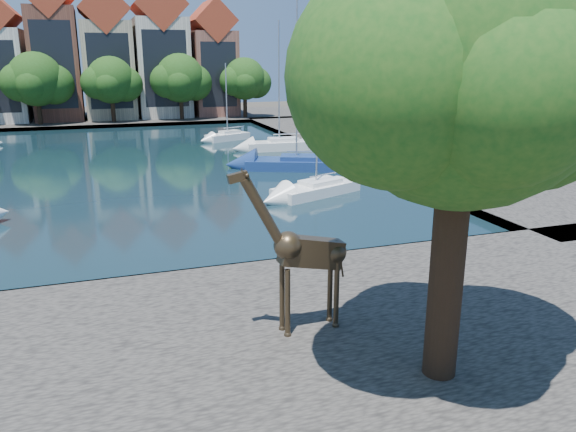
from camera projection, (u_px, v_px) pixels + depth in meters
name	position (u px, v px, depth m)	size (l,w,h in m)	color
ground	(110.00, 291.00, 19.81)	(160.00, 160.00, 0.00)	#38332B
water_basin	(100.00, 167.00, 41.66)	(38.00, 50.00, 0.08)	black
near_quay	(119.00, 393.00, 13.36)	(50.00, 14.00, 0.50)	#504B45
far_quay	(96.00, 120.00, 70.74)	(60.00, 16.00, 0.50)	#504B45
right_quay	(398.00, 147.00, 49.30)	(14.00, 52.00, 0.50)	#504B45
plane_tree	(468.00, 71.00, 11.84)	(8.32, 6.40, 10.62)	#332114
townhouse_center	(55.00, 53.00, 67.27)	(5.44, 9.18, 16.93)	brown
townhouse_east_inner	(108.00, 58.00, 69.29)	(5.94, 9.18, 15.79)	tan
townhouse_east_mid	(161.00, 55.00, 71.20)	(6.43, 9.18, 16.65)	beige
townhouse_east_end	(212.00, 63.00, 73.47)	(5.44, 9.18, 14.43)	brown
far_tree_mid_west	(37.00, 81.00, 62.53)	(7.80, 6.00, 8.00)	#332114
far_tree_mid_east	(112.00, 82.00, 65.04)	(7.02, 5.40, 7.52)	#332114
far_tree_east	(181.00, 80.00, 67.47)	(7.54, 5.80, 7.84)	#332114
far_tree_far_east	(245.00, 80.00, 69.98)	(6.76, 5.20, 7.36)	#332114
giraffe_statue	(303.00, 252.00, 15.33)	(3.30, 0.66, 4.71)	#3D2F1E
sailboat_right_a	(316.00, 187.00, 33.06)	(5.92, 3.95, 7.89)	white
sailboat_right_b	(297.00, 162.00, 40.60)	(7.65, 5.11, 11.99)	navy
sailboat_right_c	(279.00, 143.00, 48.93)	(5.87, 2.29, 10.77)	white
sailboat_right_d	(228.00, 135.00, 54.52)	(4.65, 3.21, 7.27)	white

